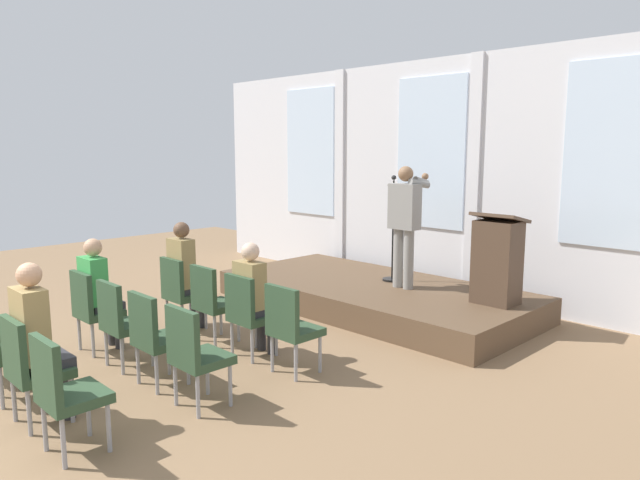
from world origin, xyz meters
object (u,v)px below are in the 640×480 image
(lectern, at_px, (497,260))
(audience_r0_c2, at_px, (254,293))
(audience_r2_c2, at_px, (38,335))
(mic_stand, at_px, (392,258))
(chair_r0_c1, at_px, (212,299))
(audience_r1_c0, at_px, (98,289))
(chair_r0_c3, at_px, (290,324))
(chair_r1_c2, at_px, (154,334))
(chair_r1_c1, at_px, (121,319))
(chair_r1_c0, at_px, (92,306))
(chair_r1_c3, at_px, (194,351))
(audience_r0_c0, at_px, (185,270))
(chair_r2_c3, at_px, (63,388))
(chair_r0_c0, at_px, (180,289))
(chair_r2_c2, at_px, (30,364))
(speaker, at_px, (405,218))
(chair_r0_c2, at_px, (248,311))
(chair_r2_c1, at_px, (3,344))

(lectern, distance_m, audience_r0_c2, 3.09)
(audience_r2_c2, bearing_deg, mic_stand, 93.07)
(chair_r0_c1, xyz_separation_m, audience_r1_c0, (-0.69, -1.05, 0.19))
(chair_r0_c3, bearing_deg, chair_r1_c2, -121.33)
(chair_r1_c1, relative_size, chair_r1_c2, 1.00)
(chair_r1_c0, relative_size, chair_r1_c3, 1.00)
(audience_r0_c0, relative_size, audience_r1_c0, 1.06)
(chair_r0_c1, relative_size, chair_r0_c3, 1.00)
(chair_r1_c0, distance_m, chair_r2_c3, 2.37)
(lectern, relative_size, chair_r0_c0, 1.23)
(chair_r0_c3, xyz_separation_m, chair_r1_c2, (-0.69, -1.14, 0.00))
(chair_r1_c0, bearing_deg, mic_stand, 74.59)
(chair_r0_c1, xyz_separation_m, chair_r0_c3, (1.38, 0.00, 0.00))
(chair_r2_c2, distance_m, audience_r2_c2, 0.24)
(audience_r0_c2, bearing_deg, audience_r0_c0, -179.78)
(speaker, distance_m, chair_r2_c3, 5.03)
(audience_r0_c0, height_order, chair_r1_c0, audience_r0_c0)
(chair_r2_c3, bearing_deg, chair_r0_c2, 106.93)
(chair_r0_c2, bearing_deg, audience_r0_c0, 176.78)
(speaker, xyz_separation_m, chair_r2_c3, (0.58, -4.93, -0.81))
(chair_r1_c3, bearing_deg, chair_r1_c2, 180.00)
(chair_r2_c3, bearing_deg, audience_r2_c2, 173.56)
(chair_r1_c0, xyz_separation_m, chair_r2_c1, (0.69, -1.14, 0.00))
(mic_stand, bearing_deg, chair_r1_c3, -76.53)
(mic_stand, height_order, audience_r0_c0, mic_stand)
(audience_r0_c0, relative_size, chair_r1_c0, 1.48)
(chair_r2_c2, bearing_deg, audience_r1_c0, 138.63)
(audience_r0_c0, bearing_deg, chair_r1_c2, -41.27)
(chair_r0_c3, height_order, chair_r1_c3, same)
(chair_r0_c3, bearing_deg, lectern, 74.98)
(audience_r0_c2, xyz_separation_m, chair_r2_c2, (0.00, -2.36, -0.18))
(chair_r0_c0, height_order, audience_r0_c0, audience_r0_c0)
(chair_r0_c2, bearing_deg, chair_r2_c2, -90.00)
(chair_r1_c0, xyz_separation_m, audience_r1_c0, (0.00, 0.08, 0.19))
(lectern, bearing_deg, speaker, -173.68)
(mic_stand, distance_m, audience_r1_c0, 4.10)
(chair_r1_c1, relative_size, chair_r2_c2, 1.00)
(mic_stand, distance_m, chair_r0_c1, 2.93)
(chair_r1_c1, bearing_deg, chair_r0_c1, 90.00)
(speaker, xyz_separation_m, audience_r0_c0, (-1.50, -2.58, -0.58))
(lectern, height_order, chair_r0_c0, lectern)
(chair_r0_c0, xyz_separation_m, chair_r2_c2, (1.38, -2.27, 0.00))
(lectern, bearing_deg, chair_r1_c3, -100.81)
(mic_stand, relative_size, lectern, 1.34)
(audience_r2_c2, bearing_deg, chair_r1_c0, 142.59)
(chair_r0_c1, xyz_separation_m, chair_r1_c1, (0.00, -1.14, 0.00))
(chair_r1_c2, xyz_separation_m, chair_r2_c1, (-0.69, -1.14, 0.00))
(speaker, distance_m, chair_r0_c2, 2.78)
(chair_r1_c2, bearing_deg, lectern, 69.87)
(chair_r0_c2, relative_size, chair_r1_c3, 1.00)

